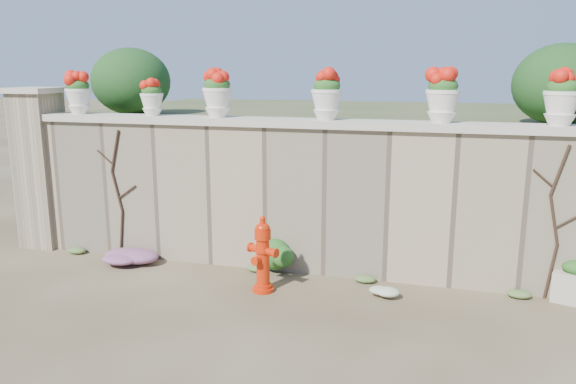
% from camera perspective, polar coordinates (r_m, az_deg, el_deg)
% --- Properties ---
extents(ground, '(80.00, 80.00, 0.00)m').
position_cam_1_polar(ground, '(6.43, -3.21, -13.03)').
color(ground, '#483824').
rests_on(ground, ground).
extents(stone_wall, '(8.00, 0.40, 2.00)m').
position_cam_1_polar(stone_wall, '(7.73, 0.99, -0.73)').
color(stone_wall, '#998466').
rests_on(stone_wall, ground).
extents(wall_cap, '(8.10, 0.52, 0.10)m').
position_cam_1_polar(wall_cap, '(7.56, 1.02, 7.04)').
color(wall_cap, beige).
rests_on(wall_cap, stone_wall).
extents(gate_pillar, '(0.72, 0.72, 2.48)m').
position_cam_1_polar(gate_pillar, '(9.59, -23.78, 2.34)').
color(gate_pillar, '#998466').
rests_on(gate_pillar, ground).
extents(raised_fill, '(9.00, 6.00, 2.00)m').
position_cam_1_polar(raised_fill, '(10.80, 5.29, 3.00)').
color(raised_fill, '#384C23').
rests_on(raised_fill, ground).
extents(back_shrub_left, '(1.30, 1.30, 1.10)m').
position_cam_1_polar(back_shrub_left, '(9.90, -15.66, 10.76)').
color(back_shrub_left, '#143814').
rests_on(back_shrub_left, raised_fill).
extents(back_shrub_right, '(1.30, 1.30, 1.10)m').
position_cam_1_polar(back_shrub_right, '(8.62, 26.05, 9.79)').
color(back_shrub_right, '#143814').
rests_on(back_shrub_right, raised_fill).
extents(vine_left, '(0.60, 0.04, 1.91)m').
position_cam_1_polar(vine_left, '(8.60, -16.90, 0.01)').
color(vine_left, black).
rests_on(vine_left, ground).
extents(vine_right, '(0.60, 0.04, 1.91)m').
position_cam_1_polar(vine_right, '(7.41, 25.49, -2.64)').
color(vine_right, black).
rests_on(vine_right, ground).
extents(fire_hydrant, '(0.42, 0.30, 0.98)m').
position_cam_1_polar(fire_hydrant, '(7.06, -2.58, -6.32)').
color(fire_hydrant, red).
rests_on(fire_hydrant, ground).
extents(green_shrub, '(0.61, 0.55, 0.58)m').
position_cam_1_polar(green_shrub, '(7.71, -0.92, -6.28)').
color(green_shrub, '#1E5119').
rests_on(green_shrub, ground).
extents(magenta_clump, '(0.98, 0.65, 0.26)m').
position_cam_1_polar(magenta_clump, '(8.39, -16.07, -6.34)').
color(magenta_clump, '#B323A5').
rests_on(magenta_clump, ground).
extents(white_flowers, '(0.52, 0.41, 0.19)m').
position_cam_1_polar(white_flowers, '(7.09, 9.87, -9.88)').
color(white_flowers, white).
rests_on(white_flowers, ground).
extents(urn_pot_0, '(0.38, 0.38, 0.60)m').
position_cam_1_polar(urn_pot_0, '(9.00, -20.51, 9.34)').
color(urn_pot_0, white).
rests_on(urn_pot_0, wall_cap).
extents(urn_pot_1, '(0.33, 0.33, 0.51)m').
position_cam_1_polar(urn_pot_1, '(8.35, -13.67, 9.29)').
color(urn_pot_1, white).
rests_on(urn_pot_1, wall_cap).
extents(urn_pot_2, '(0.41, 0.41, 0.65)m').
position_cam_1_polar(urn_pot_2, '(7.90, -7.18, 9.87)').
color(urn_pot_2, white).
rests_on(urn_pot_2, wall_cap).
extents(urn_pot_3, '(0.41, 0.41, 0.64)m').
position_cam_1_polar(urn_pot_3, '(7.45, 3.95, 9.75)').
color(urn_pot_3, white).
rests_on(urn_pot_3, wall_cap).
extents(urn_pot_4, '(0.42, 0.42, 0.66)m').
position_cam_1_polar(urn_pot_4, '(7.29, 15.43, 9.35)').
color(urn_pot_4, white).
rests_on(urn_pot_4, wall_cap).
extents(urn_pot_5, '(0.42, 0.42, 0.65)m').
position_cam_1_polar(urn_pot_5, '(7.41, 26.04, 8.57)').
color(urn_pot_5, white).
rests_on(urn_pot_5, wall_cap).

